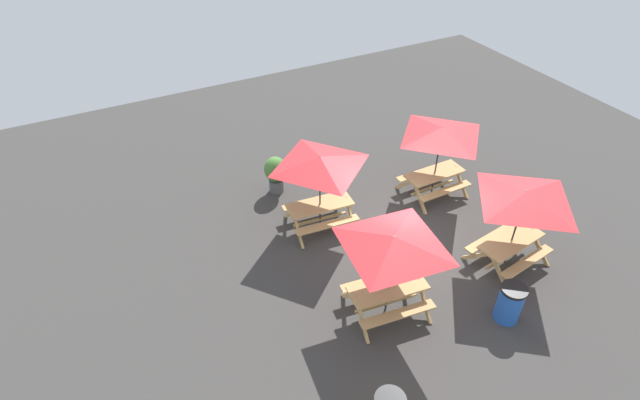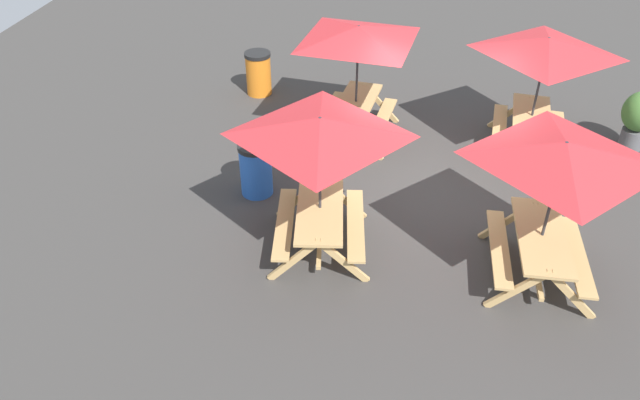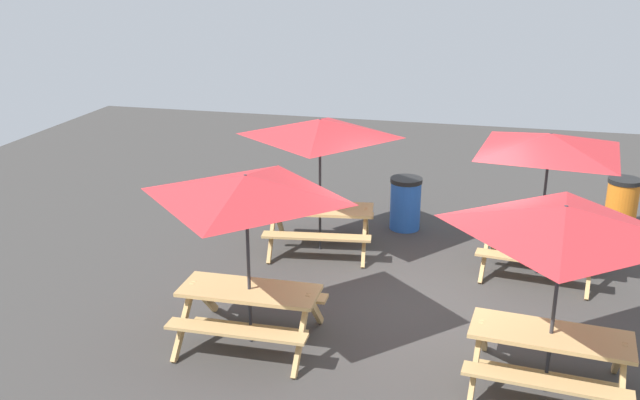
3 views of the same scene
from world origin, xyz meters
The scene contains 7 objects.
ground_plane centered at (0.00, 0.00, 0.00)m, with size 24.00×24.00×0.00m, color #3D3A38.
picnic_table_0 centered at (1.58, -1.86, 1.99)m, with size 2.18×2.18×2.34m.
picnic_table_1 centered at (1.61, 1.52, 1.99)m, with size 2.81×2.81×2.34m.
picnic_table_2 centered at (-2.00, 1.64, 1.99)m, with size 2.25×2.25×2.34m.
picnic_table_3 centered at (-2.13, -1.62, 1.99)m, with size 2.02×2.02×2.34m.
trash_bin_blue centered at (-0.71, 2.99, 0.49)m, with size 0.59×0.59×0.98m.
potted_plant_0 centered at (2.02, -3.91, 0.69)m, with size 0.67×0.67×1.19m.
Camera 1 is at (6.49, 7.60, 9.21)m, focal length 28.00 mm.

